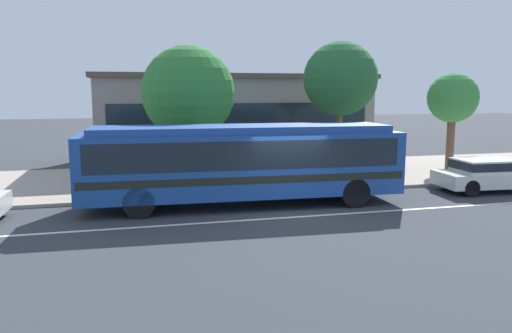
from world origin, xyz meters
TOP-DOWN VIEW (x-y plane):
  - ground_plane at (0.00, 0.00)m, footprint 120.00×120.00m
  - sidewalk_slab at (0.00, 6.55)m, footprint 60.00×8.00m
  - lane_stripe_center at (0.00, -0.80)m, footprint 56.00×0.16m
  - transit_bus at (-1.26, 1.20)m, footprint 10.99×2.92m
  - sedan_far_ahead at (8.71, 1.18)m, footprint 4.32×2.11m
  - pedestrian_waiting_near_sign at (1.02, 3.79)m, footprint 0.43×0.43m
  - bus_stop_sign at (3.87, 3.00)m, footprint 0.08×0.44m
  - street_tree_near_stop at (-2.60, 5.37)m, footprint 3.83×3.83m
  - street_tree_mid_block at (4.18, 5.51)m, footprint 3.29×3.29m
  - street_tree_far_end at (10.26, 5.88)m, footprint 2.42×2.42m
  - station_building at (0.54, 12.58)m, footprint 14.75×7.67m

SIDE VIEW (x-z plane):
  - ground_plane at x=0.00m, z-range 0.00..0.00m
  - lane_stripe_center at x=0.00m, z-range 0.00..0.01m
  - sidewalk_slab at x=0.00m, z-range 0.00..0.12m
  - sedan_far_ahead at x=8.71m, z-range 0.08..1.37m
  - pedestrian_waiting_near_sign at x=1.02m, z-range 0.28..2.06m
  - transit_bus at x=-1.26m, z-range 0.23..3.01m
  - bus_stop_sign at x=3.87m, z-range 0.48..3.06m
  - station_building at x=0.54m, z-range 0.01..4.82m
  - street_tree_far_end at x=10.26m, z-range 1.20..5.91m
  - street_tree_near_stop at x=-2.60m, z-range 1.03..6.70m
  - street_tree_mid_block at x=4.18m, z-range 1.45..7.45m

